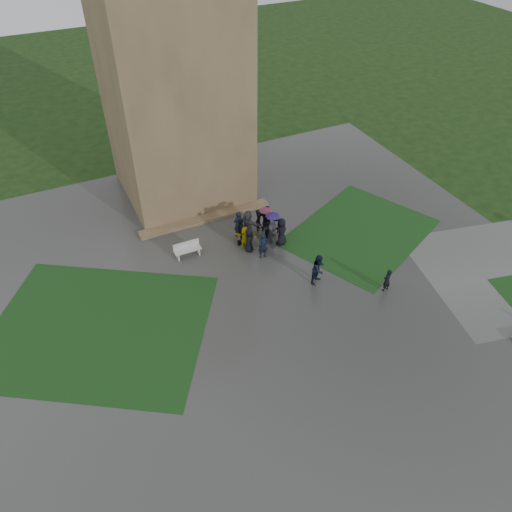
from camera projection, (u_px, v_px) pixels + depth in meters
name	position (u px, v px, depth m)	size (l,w,h in m)	color
ground	(279.00, 328.00, 25.92)	(120.00, 120.00, 0.00)	black
plaza	(262.00, 303.00, 27.30)	(34.00, 34.00, 0.02)	#343432
lawn_inset_left	(98.00, 328.00, 25.87)	(11.00, 9.00, 0.01)	#123512
lawn_inset_right	(360.00, 232.00, 32.18)	(9.00, 7.00, 0.01)	#123512
tower	(170.00, 63.00, 30.55)	(8.00, 8.00, 18.00)	brown
tower_plinth	(206.00, 218.00, 33.18)	(9.00, 0.80, 0.22)	brown
bench	(187.00, 249.00, 30.08)	(1.63, 0.52, 0.95)	beige
visitor_cluster	(259.00, 228.00, 30.92)	(3.40, 3.40, 2.45)	black
pedestrian_mid	(319.00, 269.00, 28.02)	(0.91, 0.52, 1.87)	black
pedestrian_near	(387.00, 280.00, 27.60)	(0.54, 0.35, 1.47)	black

